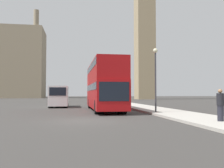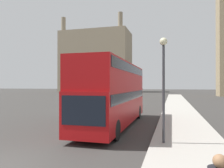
# 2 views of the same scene
# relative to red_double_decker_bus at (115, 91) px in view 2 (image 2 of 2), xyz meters

# --- Properties ---
(building_block_distant) EXTENTS (29.71, 15.62, 32.21)m
(building_block_distant) POSITION_rel_red_double_decker_bus_xyz_m (-28.77, 77.07, 10.84)
(building_block_distant) COLOR gray
(building_block_distant) RESTS_ON ground_plane
(red_double_decker_bus) EXTENTS (2.46, 11.28, 4.33)m
(red_double_decker_bus) POSITION_rel_red_double_decker_bus_xyz_m (0.00, 0.00, 0.00)
(red_double_decker_bus) COLOR #A80F11
(red_double_decker_bus) RESTS_ON ground_plane
(white_van) EXTENTS (2.09, 5.83, 2.40)m
(white_van) POSITION_rel_red_double_decker_bus_xyz_m (-4.42, 6.96, -1.12)
(white_van) COLOR white
(white_van) RESTS_ON ground_plane
(street_lamp) EXTENTS (0.36, 0.36, 4.92)m
(street_lamp) POSITION_rel_red_double_decker_bus_xyz_m (3.48, -4.26, 1.04)
(street_lamp) COLOR #38383D
(street_lamp) RESTS_ON sidewalk_strip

